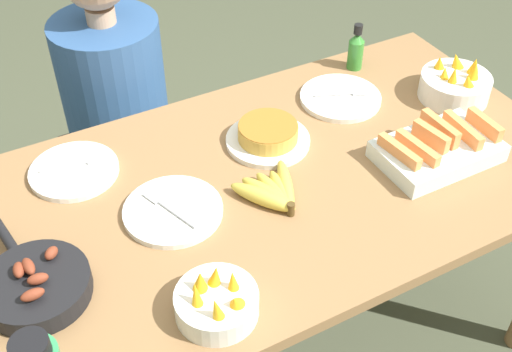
{
  "coord_description": "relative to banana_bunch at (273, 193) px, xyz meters",
  "views": [
    {
      "loc": [
        -0.58,
        -1.07,
        1.87
      ],
      "look_at": [
        0.0,
        0.0,
        0.79
      ],
      "focal_mm": 45.0,
      "sensor_mm": 36.0,
      "label": 1
    }
  ],
  "objects": [
    {
      "name": "empty_plate_far_right",
      "position": [
        0.39,
        0.28,
        -0.01
      ],
      "size": [
        0.24,
        0.24,
        0.02
      ],
      "color": "silver",
      "rests_on": "dining_table"
    },
    {
      "name": "melon_tray",
      "position": [
        0.46,
        -0.07,
        0.01
      ],
      "size": [
        0.32,
        0.2,
        0.1
      ],
      "color": "silver",
      "rests_on": "dining_table"
    },
    {
      "name": "banana_bunch",
      "position": [
        0.0,
        0.0,
        0.0
      ],
      "size": [
        0.19,
        0.2,
        0.04
      ],
      "color": "gold",
      "rests_on": "dining_table"
    },
    {
      "name": "person_figure",
      "position": [
        -0.17,
        0.77,
        -0.3
      ],
      "size": [
        0.38,
        0.38,
        1.18
      ],
      "color": "black",
      "rests_on": "ground_plane"
    },
    {
      "name": "empty_plate_far_left",
      "position": [
        -0.41,
        0.33,
        -0.01
      ],
      "size": [
        0.23,
        0.23,
        0.02
      ],
      "color": "silver",
      "rests_on": "dining_table"
    },
    {
      "name": "fruit_bowl_mango",
      "position": [
        0.7,
        0.13,
        0.03
      ],
      "size": [
        0.21,
        0.21,
        0.13
      ],
      "color": "silver",
      "rests_on": "dining_table"
    },
    {
      "name": "dining_table",
      "position": [
        -0.01,
        0.06,
        -0.12
      ],
      "size": [
        1.72,
        0.88,
        0.76
      ],
      "color": "olive",
      "rests_on": "ground_plane"
    },
    {
      "name": "frittata_plate_center",
      "position": [
        0.1,
        0.2,
        0.01
      ],
      "size": [
        0.23,
        0.23,
        0.06
      ],
      "color": "silver",
      "rests_on": "dining_table"
    },
    {
      "name": "fruit_bowl_citrus",
      "position": [
        -0.27,
        -0.25,
        0.02
      ],
      "size": [
        0.18,
        0.18,
        0.11
      ],
      "color": "silver",
      "rests_on": "dining_table"
    },
    {
      "name": "skillet",
      "position": [
        -0.59,
        -0.02,
        0.01
      ],
      "size": [
        0.23,
        0.36,
        0.08
      ],
      "rotation": [
        0.0,
        0.0,
        1.73
      ],
      "color": "black",
      "rests_on": "dining_table"
    },
    {
      "name": "empty_plate_near_front",
      "position": [
        -0.24,
        0.07,
        -0.01
      ],
      "size": [
        0.24,
        0.24,
        0.02
      ],
      "color": "silver",
      "rests_on": "dining_table"
    },
    {
      "name": "hot_sauce_bottle",
      "position": [
        0.53,
        0.41,
        0.05
      ],
      "size": [
        0.05,
        0.05,
        0.15
      ],
      "color": "#337F2D",
      "rests_on": "dining_table"
    }
  ]
}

